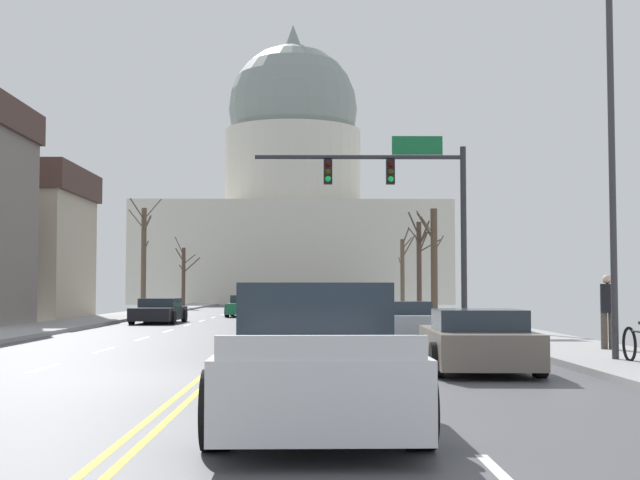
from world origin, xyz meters
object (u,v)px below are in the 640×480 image
Objects in this scene: pedestrian_01 at (608,308)px; pickup_truck_near_03 at (315,360)px; sedan_near_00 at (404,320)px; sedan_oncoming_02 at (260,303)px; street_lamp_right at (600,126)px; signal_gantry at (406,191)px; sedan_oncoming_00 at (159,311)px; bicycle_parked at (639,345)px; sedan_near_02 at (477,342)px; sedan_oncoming_01 at (245,306)px; sedan_near_01 at (306,329)px.

pickup_truck_near_03 is at bearing -124.12° from pedestrian_01.
sedan_oncoming_02 is at bearing 101.40° from sedan_near_00.
signal_gantry is at bearing 99.93° from street_lamp_right.
pedestrian_01 is at bearing -62.91° from sedan_near_00.
signal_gantry is 14.26m from sedan_oncoming_00.
pickup_truck_near_03 reaches higher than bicycle_parked.
sedan_near_02 is 7.21m from pickup_truck_near_03.
sedan_oncoming_00 is 21.59m from sedan_oncoming_02.
pedestrian_01 is (3.63, -11.42, -4.09)m from signal_gantry.
sedan_oncoming_00 is (-10.25, 23.85, -0.02)m from sedan_near_02.
signal_gantry is 14.62m from street_lamp_right.
pickup_truck_near_03 reaches higher than sedan_oncoming_02.
bicycle_parked is at bearing -79.26° from signal_gantry.
sedan_oncoming_01 is at bearing 107.08° from bicycle_parked.
sedan_near_01 is 27.69m from sedan_oncoming_01.
sedan_oncoming_00 is at bearing 130.69° from sedan_near_00.
sedan_oncoming_01 is at bearing 107.81° from sedan_near_00.
sedan_near_00 is 2.49× the size of pedestrian_01.
sedan_oncoming_00 is at bearing -99.21° from sedan_oncoming_02.
pickup_truck_near_03 is (-6.05, -7.57, -4.28)m from street_lamp_right.
sedan_oncoming_00 is (-10.58, 8.34, -4.69)m from signal_gantry.
sedan_near_02 is (0.12, -12.07, 0.01)m from sedan_near_00.
sedan_near_02 is 0.92× the size of sedan_oncoming_00.
signal_gantry is at bearing 100.74° from bicycle_parked.
sedan_near_01 is at bearing -85.01° from sedan_oncoming_02.
signal_gantry reaches higher than sedan_oncoming_00.
pedestrian_01 is at bearing -75.33° from sedan_oncoming_02.
pedestrian_01 is 1.01× the size of bicycle_parked.
sedan_oncoming_02 is at bearing 102.35° from street_lamp_right.
sedan_near_00 is 1.02× the size of sedan_near_02.
sedan_oncoming_01 is at bearing 106.92° from street_lamp_right.
sedan_oncoming_00 is at bearing 113.25° from sedan_near_02.
sedan_near_01 is at bearing 142.65° from street_lamp_right.
sedan_near_02 is at bearing 63.70° from pickup_truck_near_03.
sedan_oncoming_00 is 1.11× the size of sedan_oncoming_02.
sedan_oncoming_00 is at bearing 119.67° from bicycle_parked.
sedan_near_00 is at bearing 90.57° from sedan_near_02.
sedan_oncoming_01 is at bearing 112.23° from signal_gantry.
sedan_oncoming_01 is at bearing 70.75° from sedan_oncoming_00.
sedan_oncoming_02 is at bearing 98.55° from sedan_near_02.
pedestrian_01 reaches higher than bicycle_parked.
pickup_truck_near_03 is 9.25m from bicycle_parked.
sedan_oncoming_01 is (-6.82, 21.24, 0.02)m from sedan_near_00.
signal_gantry is at bearing 107.63° from pedestrian_01.
sedan_oncoming_01 is (-3.58, 27.46, 0.03)m from sedan_near_01.
sedan_near_02 is at bearing -134.03° from pedestrian_01.
sedan_near_02 is 25.96m from sedan_oncoming_00.
street_lamp_right is 45.32m from sedan_oncoming_02.
sedan_oncoming_00 is at bearing 103.10° from pickup_truck_near_03.
signal_gantry is at bearing -76.49° from sedan_oncoming_02.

